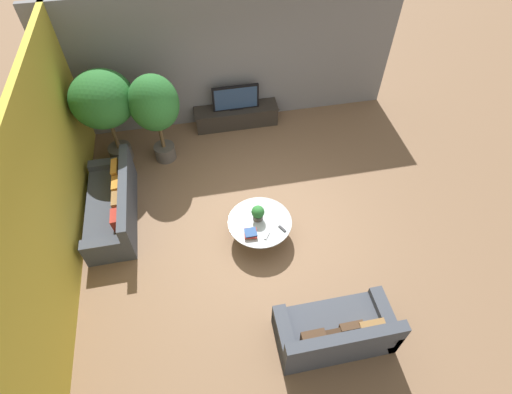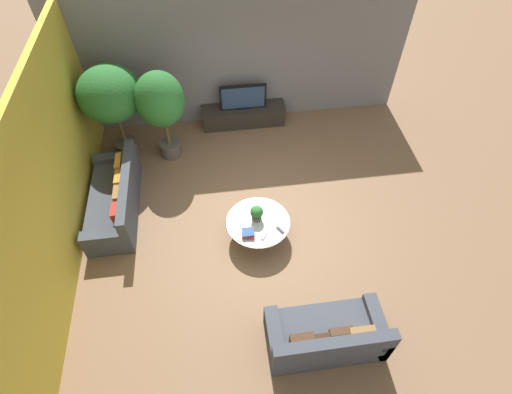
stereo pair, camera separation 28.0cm
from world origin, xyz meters
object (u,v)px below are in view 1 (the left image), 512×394
at_px(couch_near_entry, 336,332).
at_px(media_console, 236,116).
at_px(coffee_table, 260,225).
at_px(potted_plant_tabletop, 258,213).
at_px(television, 236,98).
at_px(potted_palm_tall, 103,102).
at_px(potted_palm_corner, 154,106).
at_px(couch_by_wall, 114,206).

bearing_deg(couch_near_entry, media_console, -83.69).
bearing_deg(coffee_table, potted_plant_tabletop, 109.22).
height_order(television, potted_plant_tabletop, television).
bearing_deg(television, media_console, 90.00).
relative_size(potted_palm_tall, potted_palm_corner, 1.04).
bearing_deg(potted_plant_tabletop, coffee_table, -70.78).
xyz_separation_m(television, coffee_table, (-0.11, -3.25, -0.44)).
xyz_separation_m(potted_palm_tall, potted_plant_tabletop, (2.50, -2.53, -0.89)).
bearing_deg(potted_palm_tall, television, 13.96).
relative_size(television, potted_palm_corner, 0.52).
xyz_separation_m(couch_near_entry, potted_plant_tabletop, (-0.73, 2.20, 0.29)).
distance_m(media_console, potted_plant_tabletop, 3.21).
distance_m(couch_near_entry, potted_plant_tabletop, 2.33).
xyz_separation_m(television, couch_near_entry, (0.60, -5.38, -0.45)).
bearing_deg(potted_palm_tall, media_console, 14.00).
relative_size(media_console, coffee_table, 1.70).
height_order(coffee_table, potted_plant_tabletop, potted_plant_tabletop).
xyz_separation_m(television, couch_by_wall, (-2.70, -2.28, -0.45)).
relative_size(potted_palm_corner, potted_plant_tabletop, 6.50).
bearing_deg(couch_by_wall, television, 130.16).
distance_m(media_console, potted_palm_corner, 2.20).
xyz_separation_m(media_console, television, (0.00, -0.00, 0.50)).
distance_m(couch_by_wall, couch_near_entry, 4.53).
height_order(couch_near_entry, potted_palm_corner, potted_palm_corner).
bearing_deg(media_console, coffee_table, -91.92).
height_order(potted_palm_corner, potted_plant_tabletop, potted_palm_corner).
height_order(couch_by_wall, couch_near_entry, same).
distance_m(media_console, coffee_table, 3.26).
distance_m(media_console, potted_palm_tall, 2.98).
bearing_deg(couch_by_wall, potted_palm_tall, 177.90).
bearing_deg(potted_palm_tall, couch_by_wall, -92.10).
bearing_deg(couch_by_wall, coffee_table, 69.30).
xyz_separation_m(couch_near_entry, potted_palm_tall, (-3.23, 4.73, 1.18)).
height_order(television, coffee_table, television).
bearing_deg(potted_palm_corner, potted_plant_tabletop, -56.34).
bearing_deg(couch_near_entry, potted_palm_corner, -63.24).
height_order(couch_by_wall, potted_palm_tall, potted_palm_tall).
height_order(media_console, couch_by_wall, couch_by_wall).
bearing_deg(media_console, potted_palm_tall, -166.00).
bearing_deg(potted_palm_tall, potted_palm_corner, -10.81).
xyz_separation_m(couch_by_wall, potted_plant_tabletop, (2.56, -0.91, 0.29)).
height_order(couch_by_wall, potted_palm_corner, potted_palm_corner).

